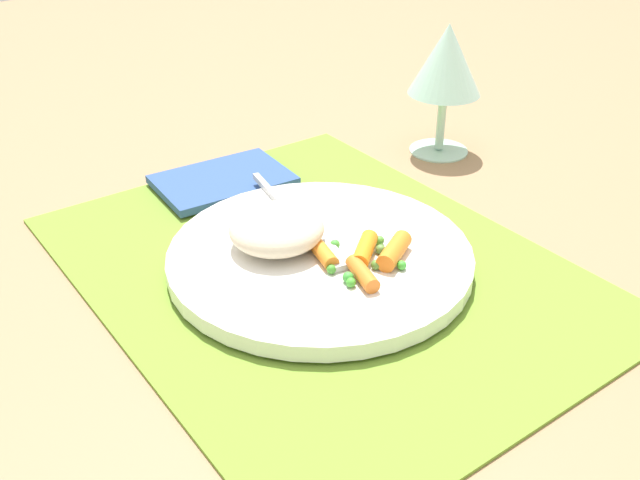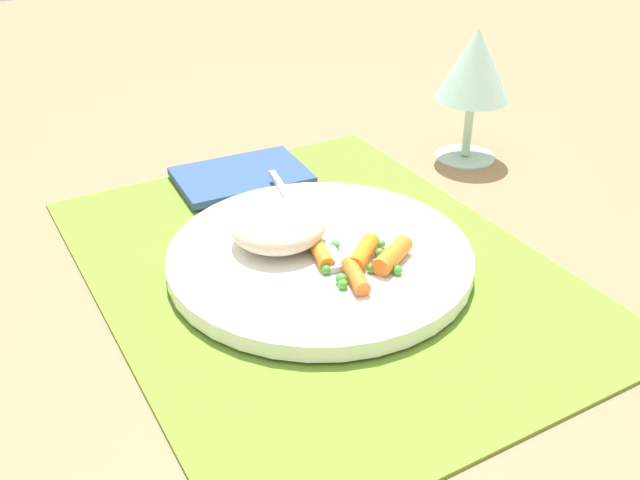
# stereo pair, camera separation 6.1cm
# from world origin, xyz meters

# --- Properties ---
(ground_plane) EXTENTS (2.40, 2.40, 0.00)m
(ground_plane) POSITION_xyz_m (0.00, 0.00, 0.00)
(ground_plane) COLOR #997551
(placemat) EXTENTS (0.47, 0.37, 0.01)m
(placemat) POSITION_xyz_m (0.00, 0.00, 0.00)
(placemat) COLOR olive
(placemat) RESTS_ON ground_plane
(plate) EXTENTS (0.26, 0.26, 0.01)m
(plate) POSITION_xyz_m (0.00, 0.00, 0.01)
(plate) COLOR white
(plate) RESTS_ON placemat
(rice_mound) EXTENTS (0.08, 0.08, 0.03)m
(rice_mound) POSITION_xyz_m (-0.03, -0.03, 0.04)
(rice_mound) COLOR beige
(rice_mound) RESTS_ON plate
(carrot_portion) EXTENTS (0.08, 0.08, 0.02)m
(carrot_portion) POSITION_xyz_m (0.04, 0.02, 0.03)
(carrot_portion) COLOR orange
(carrot_portion) RESTS_ON plate
(pea_scatter) EXTENTS (0.07, 0.07, 0.01)m
(pea_scatter) POSITION_xyz_m (0.04, 0.02, 0.02)
(pea_scatter) COLOR green
(pea_scatter) RESTS_ON plate
(fork) EXTENTS (0.19, 0.05, 0.01)m
(fork) POSITION_xyz_m (-0.04, 0.01, 0.02)
(fork) COLOR #B8B8B8
(fork) RESTS_ON plate
(wine_glass) EXTENTS (0.08, 0.08, 0.15)m
(wine_glass) POSITION_xyz_m (-0.12, 0.26, 0.11)
(wine_glass) COLOR #B2E0CC
(wine_glass) RESTS_ON ground_plane
(napkin) EXTENTS (0.10, 0.14, 0.01)m
(napkin) POSITION_xyz_m (-0.19, 0.01, 0.01)
(napkin) COLOR #33518C
(napkin) RESTS_ON placemat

